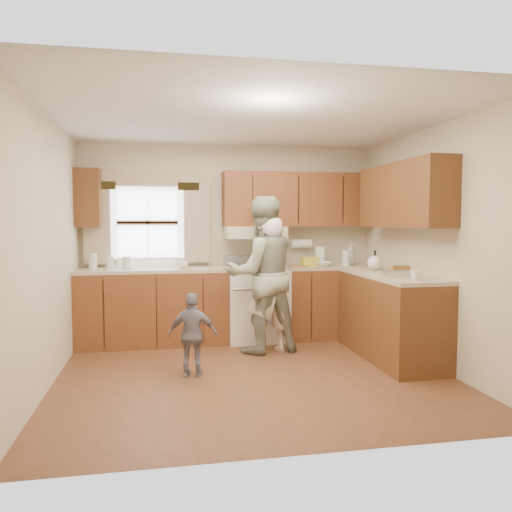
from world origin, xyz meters
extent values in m
plane|color=#523219|center=(0.00, 0.00, 0.00)|extent=(3.80, 3.80, 0.00)
plane|color=white|center=(0.00, 0.00, 2.50)|extent=(3.80, 3.80, 0.00)
plane|color=beige|center=(0.00, 1.75, 1.25)|extent=(3.80, 0.00, 3.80)
plane|color=beige|center=(0.00, -1.75, 1.25)|extent=(3.80, 0.00, 3.80)
plane|color=beige|center=(-1.90, 0.00, 1.25)|extent=(0.00, 3.50, 3.50)
plane|color=beige|center=(1.90, 0.00, 1.25)|extent=(0.00, 3.50, 3.50)
cube|color=#48220F|center=(-0.99, 1.45, 0.45)|extent=(1.82, 0.60, 0.90)
cube|color=#48220F|center=(1.29, 1.45, 0.45)|extent=(1.22, 0.60, 0.90)
cube|color=#3A1F0D|center=(1.60, 0.32, 0.45)|extent=(0.60, 1.65, 0.90)
cube|color=#C6B794|center=(-0.99, 1.45, 0.92)|extent=(1.82, 0.60, 0.04)
cube|color=#C6B794|center=(1.29, 1.45, 0.92)|extent=(1.22, 0.60, 0.04)
cube|color=#C6B794|center=(1.60, 0.32, 0.92)|extent=(0.60, 1.65, 0.04)
cube|color=#48220F|center=(0.90, 1.58, 1.80)|extent=(2.00, 0.33, 0.70)
cube|color=#3A1F0D|center=(-1.75, 1.58, 1.80)|extent=(0.30, 0.33, 0.70)
cube|color=#3A1F0D|center=(1.73, 0.32, 1.80)|extent=(0.33, 1.65, 0.70)
cube|color=beige|center=(0.30, 1.52, 1.38)|extent=(0.76, 0.45, 0.15)
cube|color=silver|center=(-1.05, 1.73, 1.50)|extent=(0.90, 0.03, 0.90)
cube|color=#EFB946|center=(-1.63, 1.68, 1.50)|extent=(0.40, 0.05, 1.02)
cube|color=#EFB946|center=(-0.47, 1.68, 1.50)|extent=(0.40, 0.05, 1.02)
cube|color=#EFB946|center=(-1.05, 1.68, 2.02)|extent=(1.30, 0.05, 0.22)
cylinder|color=white|center=(0.95, 1.65, 1.22)|extent=(0.27, 0.12, 0.12)
imported|color=silver|center=(-0.62, 1.38, 0.99)|extent=(0.15, 0.15, 0.09)
imported|color=silver|center=(1.59, 1.50, 1.08)|extent=(0.15, 0.15, 0.28)
imported|color=silver|center=(1.15, 1.33, 0.97)|extent=(0.28, 0.28, 0.06)
imported|color=silver|center=(1.59, -0.24, 0.99)|extent=(0.12, 0.12, 0.09)
cylinder|color=silver|center=(-1.70, 1.49, 1.04)|extent=(0.10, 0.10, 0.19)
cylinder|color=silver|center=(-1.49, 1.36, 1.02)|extent=(0.10, 0.10, 0.16)
cube|color=olive|center=(0.81, 1.28, 0.95)|extent=(0.21, 0.16, 0.02)
cube|color=gold|center=(0.99, 1.37, 1.00)|extent=(0.21, 0.15, 0.11)
cylinder|color=silver|center=(1.17, 1.49, 1.06)|extent=(0.14, 0.14, 0.24)
cylinder|color=silver|center=(1.47, 1.34, 1.04)|extent=(0.11, 0.11, 0.20)
sphere|color=silver|center=(1.60, 0.75, 1.03)|extent=(0.17, 0.17, 0.17)
cube|color=olive|center=(1.67, 0.27, 0.99)|extent=(0.21, 0.11, 0.09)
cube|color=silver|center=(1.54, 0.04, 0.97)|extent=(0.26, 0.18, 0.06)
cylinder|color=silver|center=(-1.30, 1.42, 1.02)|extent=(0.10, 0.10, 0.15)
cube|color=silver|center=(0.30, 1.43, 0.45)|extent=(0.76, 0.64, 0.90)
cube|color=#B7B7BC|center=(0.30, 1.69, 0.99)|extent=(0.76, 0.10, 0.16)
cylinder|color=#B7B7BC|center=(0.30, 1.11, 0.70)|extent=(0.68, 0.03, 0.03)
cube|color=#4851A9|center=(0.35, 1.09, 0.48)|extent=(0.22, 0.02, 0.42)
cylinder|color=black|center=(0.12, 1.55, 0.91)|extent=(0.18, 0.18, 0.01)
cylinder|color=black|center=(0.48, 1.55, 0.91)|extent=(0.18, 0.18, 0.01)
cylinder|color=black|center=(0.12, 1.30, 0.91)|extent=(0.18, 0.18, 0.01)
cylinder|color=black|center=(0.48, 1.30, 0.91)|extent=(0.18, 0.18, 0.01)
imported|color=silver|center=(0.32, 0.78, 0.78)|extent=(0.66, 0.53, 1.57)
imported|color=#28472B|center=(0.25, 0.85, 0.90)|extent=(0.98, 0.82, 1.80)
imported|color=gray|center=(-0.59, 0.05, 0.41)|extent=(0.51, 0.29, 0.83)
camera|label=1|loc=(-0.89, -4.77, 1.52)|focal=35.00mm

